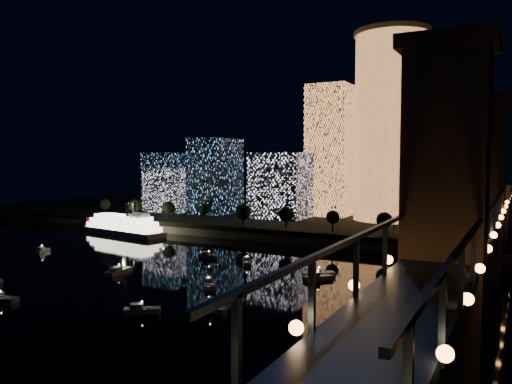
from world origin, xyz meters
TOP-DOWN VIEW (x-y plane):
  - ground at (0.00, 0.00)m, footprint 520.00×520.00m
  - far_bank at (0.00, 160.00)m, footprint 420.00×160.00m
  - seawall at (0.00, 82.00)m, footprint 420.00×6.00m
  - tower_cylindrical at (20.49, 134.68)m, footprint 34.00×34.00m
  - tower_rectangular at (-10.22, 140.62)m, footprint 20.19×20.19m
  - midrise_blocks at (-68.78, 121.63)m, footprint 93.57×29.29m
  - truss_bridge at (65.00, 3.72)m, footprint 13.00×266.00m
  - riverboat at (-81.79, 68.84)m, footprint 48.54×16.97m
  - motorboats at (-3.56, 12.00)m, footprint 138.45×68.71m
  - esplanade_trees at (-27.04, 88.00)m, footprint 166.18×6.79m
  - street_lamps at (-34.00, 94.00)m, footprint 132.70×0.70m

SIDE VIEW (x-z plane):
  - ground at x=0.00m, z-range 0.00..0.00m
  - motorboats at x=-3.56m, z-range -0.58..2.20m
  - seawall at x=0.00m, z-range 0.00..3.00m
  - far_bank at x=0.00m, z-range 0.00..5.00m
  - riverboat at x=-81.79m, z-range -3.50..10.86m
  - street_lamps at x=-34.00m, z-range 6.20..11.85m
  - esplanade_trees at x=-27.04m, z-range 6.02..14.92m
  - truss_bridge at x=65.00m, z-range -8.75..41.25m
  - midrise_blocks at x=-68.78m, z-range 1.69..40.23m
  - tower_rectangular at x=-10.22m, z-range 5.00..69.23m
  - tower_cylindrical at x=20.49m, z-range 5.13..90.44m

